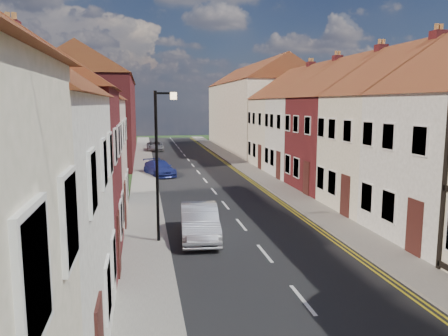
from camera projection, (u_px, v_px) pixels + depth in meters
name	position (u px, v px, depth m)	size (l,w,h in m)	color
road	(214.00, 191.00, 28.16)	(7.00, 90.00, 0.02)	black
pavement_left	(145.00, 193.00, 27.35)	(1.80, 90.00, 0.12)	#ABA79B
pavement_right	(279.00, 188.00, 28.95)	(1.80, 90.00, 0.12)	#ABA79B
cottage_r_cream_mid	(408.00, 126.00, 22.86)	(8.30, 5.20, 9.00)	white
cottage_r_pink	(359.00, 121.00, 28.11)	(8.30, 6.00, 9.00)	maroon
cottage_r_white_far	(325.00, 118.00, 33.36)	(8.30, 5.20, 9.00)	white
cottage_r_cream_far	(300.00, 116.00, 38.61)	(8.30, 6.00, 9.00)	white
cottage_l_pink	(34.00, 131.00, 19.85)	(8.30, 6.30, 8.80)	#FFE6C9
block_right_far	(256.00, 106.00, 53.37)	(8.30, 24.20, 10.50)	white
block_left_far	(94.00, 107.00, 45.15)	(8.30, 24.20, 10.50)	maroon
lamppost	(159.00, 157.00, 17.23)	(0.88, 0.15, 6.00)	black
car_mid	(199.00, 222.00, 18.28)	(1.51, 4.33, 1.43)	silver
car_far	(160.00, 168.00, 34.22)	(1.67, 4.10, 1.19)	navy
car_distant	(155.00, 146.00, 52.01)	(1.96, 4.26, 1.18)	#96989D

